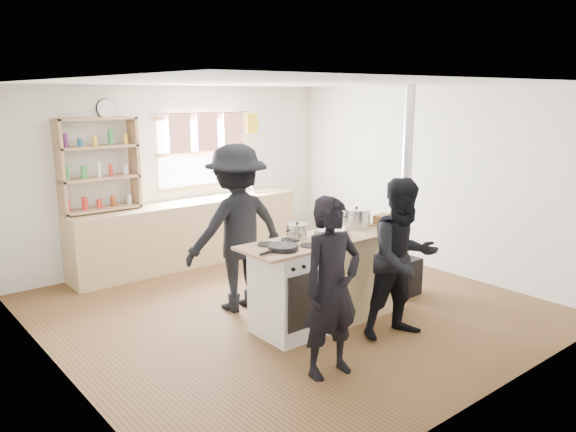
% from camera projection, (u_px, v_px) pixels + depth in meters
% --- Properties ---
extents(ground, '(5.00, 5.00, 0.01)m').
position_uv_depth(ground, '(289.00, 308.00, 6.42)').
color(ground, brown).
rests_on(ground, ground).
extents(back_counter, '(3.40, 0.55, 0.90)m').
position_uv_depth(back_counter, '(190.00, 233.00, 8.00)').
color(back_counter, tan).
rests_on(back_counter, ground).
extents(shelving_unit, '(1.00, 0.28, 1.20)m').
position_uv_depth(shelving_unit, '(99.00, 164.00, 7.12)').
color(shelving_unit, tan).
rests_on(shelving_unit, back_counter).
extents(thermos, '(0.10, 0.10, 0.27)m').
position_uv_depth(thermos, '(253.00, 184.00, 8.57)').
color(thermos, silver).
rests_on(thermos, back_counter).
extents(cooking_island, '(1.97, 0.64, 0.93)m').
position_uv_depth(cooking_island, '(332.00, 278.00, 5.99)').
color(cooking_island, silver).
rests_on(cooking_island, ground).
extents(skillet_greens, '(0.34, 0.34, 0.05)m').
position_uv_depth(skillet_greens, '(283.00, 247.00, 5.36)').
color(skillet_greens, black).
rests_on(skillet_greens, cooking_island).
extents(roast_tray, '(0.37, 0.30, 0.07)m').
position_uv_depth(roast_tray, '(333.00, 232.00, 5.89)').
color(roast_tray, silver).
rests_on(roast_tray, cooking_island).
extents(stockpot_stove, '(0.22, 0.22, 0.18)m').
position_uv_depth(stockpot_stove, '(297.00, 231.00, 5.77)').
color(stockpot_stove, silver).
rests_on(stockpot_stove, cooking_island).
extents(stockpot_counter, '(0.32, 0.32, 0.23)m').
position_uv_depth(stockpot_counter, '(356.00, 218.00, 6.27)').
color(stockpot_counter, silver).
rests_on(stockpot_counter, cooking_island).
extents(bread_board, '(0.32, 0.26, 0.12)m').
position_uv_depth(bread_board, '(382.00, 220.00, 6.38)').
color(bread_board, tan).
rests_on(bread_board, cooking_island).
extents(flue_heater, '(0.35, 0.35, 2.50)m').
position_uv_depth(flue_heater, '(404.00, 241.00, 6.72)').
color(flue_heater, black).
rests_on(flue_heater, ground).
extents(person_near_left, '(0.61, 0.44, 1.57)m').
position_uv_depth(person_near_left, '(332.00, 288.00, 4.75)').
color(person_near_left, black).
rests_on(person_near_left, ground).
extents(person_near_right, '(0.91, 0.79, 1.61)m').
position_uv_depth(person_near_right, '(403.00, 259.00, 5.51)').
color(person_near_right, black).
rests_on(person_near_right, ground).
extents(person_far, '(1.24, 0.75, 1.86)m').
position_uv_depth(person_far, '(237.00, 228.00, 6.23)').
color(person_far, black).
rests_on(person_far, ground).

